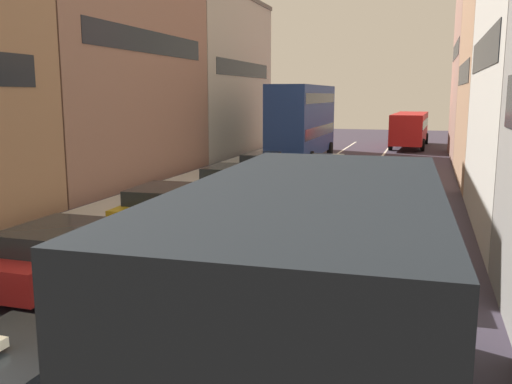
# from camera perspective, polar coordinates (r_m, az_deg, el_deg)

# --- Properties ---
(sidewalk_left) EXTENTS (2.60, 64.00, 0.14)m
(sidewalk_left) POSITION_cam_1_polar(r_m,az_deg,el_deg) (26.42, -8.80, 0.35)
(sidewalk_left) COLOR #B1B1B1
(sidewalk_left) RESTS_ON ground
(lane_stripe_left) EXTENTS (0.16, 60.00, 0.01)m
(lane_stripe_left) POSITION_cam_1_polar(r_m,az_deg,el_deg) (24.68, 1.71, -0.37)
(lane_stripe_left) COLOR silver
(lane_stripe_left) RESTS_ON ground
(lane_stripe_right) EXTENTS (0.16, 60.00, 0.01)m
(lane_stripe_right) POSITION_cam_1_polar(r_m,az_deg,el_deg) (24.02, 9.55, -0.79)
(lane_stripe_right) COLOR silver
(lane_stripe_right) RESTS_ON ground
(building_row_left) EXTENTS (7.20, 43.90, 13.03)m
(building_row_left) POSITION_cam_1_polar(r_m,az_deg,el_deg) (31.16, -15.77, 12.23)
(building_row_left) COLOR #9E7556
(building_row_left) RESTS_ON ground
(removalist_box_truck) EXTENTS (2.91, 7.77, 3.58)m
(removalist_box_truck) POSITION_cam_1_polar(r_m,az_deg,el_deg) (6.72, 7.08, -11.60)
(removalist_box_truck) COLOR #1E5933
(removalist_box_truck) RESTS_ON ground
(sedan_centre_lane_second) EXTENTS (2.09, 4.32, 1.49)m
(sedan_centre_lane_second) POSITION_cam_1_polar(r_m,az_deg,el_deg) (12.29, -5.66, -7.30)
(sedan_centre_lane_second) COLOR #19592D
(sedan_centre_lane_second) RESTS_ON ground
(wagon_left_lane_second) EXTENTS (2.07, 4.31, 1.49)m
(wagon_left_lane_second) POSITION_cam_1_polar(r_m,az_deg,el_deg) (13.77, -19.70, -5.95)
(wagon_left_lane_second) COLOR #A51E1E
(wagon_left_lane_second) RESTS_ON ground
(hatchback_centre_lane_third) EXTENTS (2.29, 4.41, 1.49)m
(hatchback_centre_lane_third) POSITION_cam_1_polar(r_m,az_deg,el_deg) (17.26, 1.28, -2.20)
(hatchback_centre_lane_third) COLOR gray
(hatchback_centre_lane_third) RESTS_ON ground
(sedan_left_lane_third) EXTENTS (2.19, 4.37, 1.49)m
(sedan_left_lane_third) POSITION_cam_1_polar(r_m,az_deg,el_deg) (18.55, -9.58, -1.48)
(sedan_left_lane_third) COLOR #B29319
(sedan_left_lane_third) RESTS_ON ground
(coupe_centre_lane_fourth) EXTENTS (2.19, 4.36, 1.49)m
(coupe_centre_lane_fourth) POSITION_cam_1_polar(r_m,az_deg,el_deg) (22.58, 5.22, 0.66)
(coupe_centre_lane_fourth) COLOR silver
(coupe_centre_lane_fourth) RESTS_ON ground
(sedan_left_lane_fourth) EXTENTS (2.19, 4.36, 1.49)m
(sedan_left_lane_fourth) POSITION_cam_1_polar(r_m,az_deg,el_deg) (23.51, -2.87, 1.06)
(sedan_left_lane_fourth) COLOR beige
(sedan_left_lane_fourth) RESTS_ON ground
(sedan_centre_lane_fifth) EXTENTS (2.28, 4.40, 1.49)m
(sedan_centre_lane_fifth) POSITION_cam_1_polar(r_m,az_deg,el_deg) (27.61, 7.12, 2.33)
(sedan_centre_lane_fifth) COLOR #759EB7
(sedan_centre_lane_fifth) RESTS_ON ground
(sedan_left_lane_fifth) EXTENTS (2.16, 4.35, 1.49)m
(sedan_left_lane_fifth) POSITION_cam_1_polar(r_m,az_deg,el_deg) (28.63, 0.60, 2.68)
(sedan_left_lane_fifth) COLOR black
(sedan_left_lane_fifth) RESTS_ON ground
(sedan_right_lane_behind_truck) EXTENTS (2.20, 4.37, 1.49)m
(sedan_right_lane_behind_truck) POSITION_cam_1_polar(r_m,az_deg,el_deg) (13.52, 11.30, -5.84)
(sedan_right_lane_behind_truck) COLOR #194C8C
(sedan_right_lane_behind_truck) RESTS_ON ground
(bus_mid_queue_primary) EXTENTS (2.82, 10.51, 5.06)m
(bus_mid_queue_primary) POSITION_cam_1_polar(r_m,az_deg,el_deg) (37.72, 4.84, 7.51)
(bus_mid_queue_primary) COLOR navy
(bus_mid_queue_primary) RESTS_ON ground
(bus_far_queue_secondary) EXTENTS (3.08, 10.58, 2.90)m
(bus_far_queue_secondary) POSITION_cam_1_polar(r_m,az_deg,el_deg) (49.18, 15.58, 6.50)
(bus_far_queue_secondary) COLOR #B21919
(bus_far_queue_secondary) RESTS_ON ground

